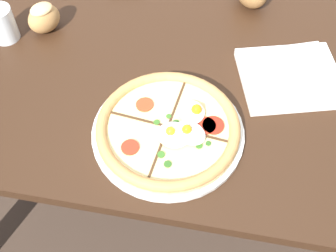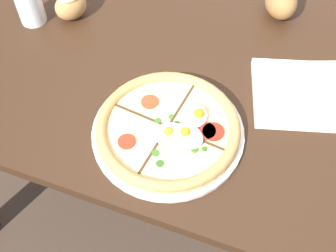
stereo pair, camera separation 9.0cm
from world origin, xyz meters
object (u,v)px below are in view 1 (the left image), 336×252
Objects in this scene: napkin_folded at (291,76)px; dining_table at (165,82)px; pizza at (169,129)px; water_glass at (2,26)px; bread_piece_near at (44,18)px.

dining_table is at bearing 173.76° from napkin_folded.
water_glass reaches higher than pizza.
bread_piece_near is at bearing 26.62° from water_glass.
bread_piece_near reaches higher than dining_table.
pizza is at bearing -141.22° from napkin_folded.
water_glass is at bearing -153.38° from bread_piece_near.
bread_piece_near is at bearing 144.12° from pizza.
bread_piece_near reaches higher than pizza.
pizza is at bearing -35.88° from bread_piece_near.
pizza is 0.33m from napkin_folded.
napkin_folded is at bearing -6.24° from dining_table.
napkin_folded is (0.31, -0.03, 0.12)m from dining_table.
dining_table is at bearing 102.44° from pizza.
pizza is 3.71× the size of water_glass.
bread_piece_near is 1.21× the size of water_glass.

